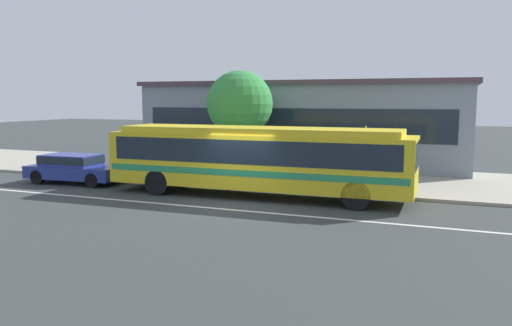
# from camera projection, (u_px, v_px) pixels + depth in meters

# --- Properties ---
(ground_plane) EXTENTS (120.00, 120.00, 0.00)m
(ground_plane) POSITION_uv_depth(u_px,v_px,m) (235.00, 205.00, 18.30)
(ground_plane) COLOR #333939
(sidewalk_slab) EXTENTS (60.00, 8.00, 0.12)m
(sidewalk_slab) POSITION_uv_depth(u_px,v_px,m) (294.00, 175.00, 24.85)
(sidewalk_slab) COLOR #A19B89
(sidewalk_slab) RESTS_ON ground_plane
(lane_stripe_center) EXTENTS (56.00, 0.16, 0.01)m
(lane_stripe_center) POSITION_uv_depth(u_px,v_px,m) (225.00, 209.00, 17.57)
(lane_stripe_center) COLOR silver
(lane_stripe_center) RESTS_ON ground_plane
(transit_bus) EXTENTS (11.83, 2.66, 2.68)m
(transit_bus) POSITION_uv_depth(u_px,v_px,m) (257.00, 156.00, 19.66)
(transit_bus) COLOR gold
(transit_bus) RESTS_ON ground_plane
(sedan_behind_bus) EXTENTS (4.43, 1.97, 1.29)m
(sedan_behind_bus) POSITION_uv_depth(u_px,v_px,m) (74.00, 167.00, 22.88)
(sedan_behind_bus) COLOR navy
(sedan_behind_bus) RESTS_ON ground_plane
(pedestrian_waiting_near_sign) EXTENTS (0.42, 0.42, 1.65)m
(pedestrian_waiting_near_sign) POSITION_uv_depth(u_px,v_px,m) (280.00, 161.00, 22.04)
(pedestrian_waiting_near_sign) COLOR #2F273F
(pedestrian_waiting_near_sign) RESTS_ON sidewalk_slab
(pedestrian_walking_along_curb) EXTENTS (0.45, 0.45, 1.65)m
(pedestrian_walking_along_curb) POSITION_uv_depth(u_px,v_px,m) (382.00, 163.00, 21.41)
(pedestrian_walking_along_curb) COLOR navy
(pedestrian_walking_along_curb) RESTS_ON sidewalk_slab
(pedestrian_standing_by_tree) EXTENTS (0.47, 0.47, 1.71)m
(pedestrian_standing_by_tree) POSITION_uv_depth(u_px,v_px,m) (374.00, 163.00, 21.06)
(pedestrian_standing_by_tree) COLOR #2E3731
(pedestrian_standing_by_tree) RESTS_ON sidewalk_slab
(bus_stop_sign) EXTENTS (0.13, 0.44, 2.60)m
(bus_stop_sign) POSITION_uv_depth(u_px,v_px,m) (365.00, 150.00, 19.87)
(bus_stop_sign) COLOR gray
(bus_stop_sign) RESTS_ON sidewalk_slab
(street_tree_near_stop) EXTENTS (3.21, 3.21, 5.01)m
(street_tree_near_stop) POSITION_uv_depth(u_px,v_px,m) (240.00, 104.00, 24.82)
(street_tree_near_stop) COLOR brown
(street_tree_near_stop) RESTS_ON sidewalk_slab
(station_building) EXTENTS (18.12, 7.72, 4.72)m
(station_building) POSITION_uv_depth(u_px,v_px,m) (308.00, 123.00, 29.73)
(station_building) COLOR gray
(station_building) RESTS_ON ground_plane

